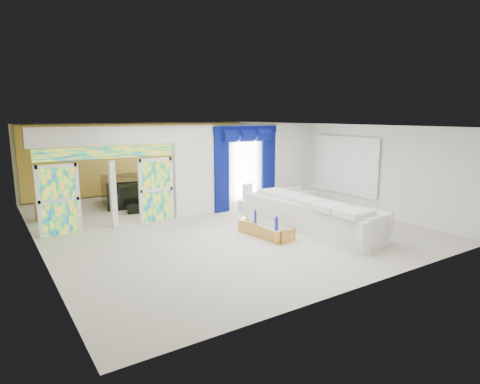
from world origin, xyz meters
TOP-DOWN VIEW (x-y plane):
  - floor at (0.00, 0.00)m, footprint 12.00×12.00m
  - dividing_wall at (2.15, 1.00)m, footprint 5.70×0.18m
  - dividing_header at (-2.85, 1.00)m, footprint 4.30×0.18m
  - stained_panel_left at (-4.28, 1.00)m, footprint 0.95×0.04m
  - stained_panel_right at (-1.42, 1.00)m, footprint 0.95×0.04m
  - stained_transom at (-2.85, 1.00)m, footprint 4.00×0.05m
  - window_pane at (1.90, 0.90)m, footprint 1.00×0.02m
  - blue_drape_left at (0.90, 0.87)m, footprint 0.55×0.10m
  - blue_drape_right at (2.90, 0.87)m, footprint 0.55×0.10m
  - blue_pelmet at (1.90, 0.87)m, footprint 2.60×0.12m
  - wall_mirror at (4.94, -1.00)m, footprint 0.04×2.70m
  - gold_curtains at (0.00, 5.90)m, footprint 9.70×0.12m
  - white_sofa at (1.82, -2.55)m, footprint 1.69×4.53m
  - coffee_table at (0.47, -2.25)m, footprint 0.83×1.74m
  - console_table at (2.04, 0.53)m, footprint 1.15×0.37m
  - table_lamp at (1.74, 0.53)m, footprint 0.36×0.36m
  - armchair at (3.41, -0.12)m, footprint 1.14×1.25m
  - grand_piano at (-1.52, 3.96)m, footprint 1.81×2.21m
  - piano_bench at (-1.52, 2.36)m, footprint 0.93×0.48m
  - tv_console at (-4.39, 3.07)m, footprint 0.60×0.56m
  - chandelier at (-2.30, 3.40)m, footprint 0.60×0.60m
  - decanters at (0.46, -2.38)m, footprint 0.23×1.17m

SIDE VIEW (x-z plane):
  - floor at x=0.00m, z-range 0.00..0.00m
  - piano_bench at x=-1.52m, z-range 0.00..0.29m
  - coffee_table at x=0.47m, z-range 0.00..0.37m
  - console_table at x=2.04m, z-range 0.00..0.38m
  - armchair at x=3.41m, z-range 0.00..0.71m
  - tv_console at x=-4.39m, z-range 0.00..0.73m
  - white_sofa at x=1.82m, z-range 0.00..0.84m
  - decanters at x=0.46m, z-range 0.35..0.59m
  - grand_piano at x=-1.52m, z-range 0.00..1.01m
  - table_lamp at x=1.74m, z-range 0.38..0.96m
  - stained_panel_left at x=-4.28m, z-range 0.00..2.00m
  - stained_panel_right at x=-1.42m, z-range 0.00..2.00m
  - blue_drape_left at x=0.90m, z-range 0.00..2.80m
  - blue_drape_right at x=2.90m, z-range 0.00..2.80m
  - window_pane at x=1.90m, z-range 0.30..2.60m
  - dividing_wall at x=2.15m, z-range 0.00..3.00m
  - gold_curtains at x=0.00m, z-range 0.05..2.95m
  - wall_mirror at x=4.94m, z-range 0.60..2.50m
  - stained_transom at x=-2.85m, z-range 2.08..2.42m
  - chandelier at x=-2.30m, z-range 2.35..2.95m
  - dividing_header at x=-2.85m, z-range 2.45..3.00m
  - blue_pelmet at x=1.90m, z-range 2.69..2.94m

